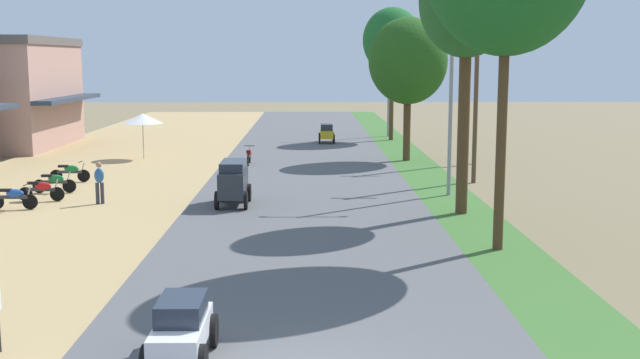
# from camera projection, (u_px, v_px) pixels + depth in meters

# --- Properties ---
(parked_motorbike_third) EXTENTS (1.80, 0.54, 0.94)m
(parked_motorbike_third) POSITION_uv_depth(u_px,v_px,m) (14.00, 196.00, 28.99)
(parked_motorbike_third) COLOR black
(parked_motorbike_third) RESTS_ON dirt_shoulder
(parked_motorbike_fourth) EXTENTS (1.80, 0.54, 0.94)m
(parked_motorbike_fourth) POSITION_uv_depth(u_px,v_px,m) (42.00, 189.00, 30.66)
(parked_motorbike_fourth) COLOR black
(parked_motorbike_fourth) RESTS_ON dirt_shoulder
(parked_motorbike_fifth) EXTENTS (1.80, 0.54, 0.94)m
(parked_motorbike_fifth) POSITION_uv_depth(u_px,v_px,m) (55.00, 181.00, 32.58)
(parked_motorbike_fifth) COLOR black
(parked_motorbike_fifth) RESTS_ON dirt_shoulder
(parked_motorbike_sixth) EXTENTS (1.80, 0.54, 0.94)m
(parked_motorbike_sixth) POSITION_uv_depth(u_px,v_px,m) (70.00, 171.00, 35.47)
(parked_motorbike_sixth) COLOR black
(parked_motorbike_sixth) RESTS_ON dirt_shoulder
(vendor_umbrella) EXTENTS (2.20, 2.20, 2.52)m
(vendor_umbrella) POSITION_uv_depth(u_px,v_px,m) (142.00, 118.00, 43.40)
(vendor_umbrella) COLOR #99999E
(vendor_umbrella) RESTS_ON dirt_shoulder
(pedestrian_on_shoulder) EXTENTS (0.41, 0.32, 1.62)m
(pedestrian_on_shoulder) POSITION_uv_depth(u_px,v_px,m) (99.00, 181.00, 30.04)
(pedestrian_on_shoulder) COLOR #33333D
(pedestrian_on_shoulder) RESTS_ON dirt_shoulder
(median_tree_second) EXTENTS (3.33, 3.33, 9.42)m
(median_tree_second) POSITION_uv_depth(u_px,v_px,m) (467.00, 5.00, 27.25)
(median_tree_second) COLOR #4C351E
(median_tree_second) RESTS_ON median_strip
(median_tree_third) EXTENTS (4.26, 4.26, 7.74)m
(median_tree_third) POSITION_uv_depth(u_px,v_px,m) (408.00, 61.00, 42.27)
(median_tree_third) COLOR #4C351E
(median_tree_third) RESTS_ON median_strip
(median_tree_fourth) EXTENTS (3.99, 3.99, 8.94)m
(median_tree_fourth) POSITION_uv_depth(u_px,v_px,m) (392.00, 41.00, 52.93)
(median_tree_fourth) COLOR #4C351E
(median_tree_fourth) RESTS_ON median_strip
(streetlamp_near) EXTENTS (3.16, 0.20, 8.08)m
(streetlamp_near) POSITION_uv_depth(u_px,v_px,m) (451.00, 81.00, 31.44)
(streetlamp_near) COLOR gray
(streetlamp_near) RESTS_ON median_strip
(streetlamp_mid) EXTENTS (3.16, 0.20, 8.18)m
(streetlamp_mid) POSITION_uv_depth(u_px,v_px,m) (389.00, 70.00, 55.86)
(streetlamp_mid) COLOR gray
(streetlamp_mid) RESTS_ON median_strip
(utility_pole_near) EXTENTS (1.80, 0.20, 8.11)m
(utility_pole_near) POSITION_uv_depth(u_px,v_px,m) (476.00, 89.00, 35.02)
(utility_pole_near) COLOR brown
(utility_pole_near) RESTS_ON ground
(utility_pole_far) EXTENTS (1.80, 0.20, 9.12)m
(utility_pole_far) POSITION_uv_depth(u_px,v_px,m) (477.00, 74.00, 41.39)
(utility_pole_far) COLOR brown
(utility_pole_far) RESTS_ON ground
(car_sedan_white) EXTENTS (1.10, 2.26, 1.19)m
(car_sedan_white) POSITION_uv_depth(u_px,v_px,m) (181.00, 327.00, 14.29)
(car_sedan_white) COLOR silver
(car_sedan_white) RESTS_ON road_strip
(car_van_charcoal) EXTENTS (1.19, 2.41, 1.67)m
(car_van_charcoal) POSITION_uv_depth(u_px,v_px,m) (233.00, 180.00, 29.69)
(car_van_charcoal) COLOR #282D33
(car_van_charcoal) RESTS_ON road_strip
(car_hatchback_yellow) EXTENTS (1.04, 2.00, 1.23)m
(car_hatchback_yellow) POSITION_uv_depth(u_px,v_px,m) (327.00, 133.00, 51.90)
(car_hatchback_yellow) COLOR gold
(car_hatchback_yellow) RESTS_ON road_strip
(motorbike_ahead_second) EXTENTS (0.54, 1.80, 0.94)m
(motorbike_ahead_second) POSITION_uv_depth(u_px,v_px,m) (249.00, 155.00, 41.30)
(motorbike_ahead_second) COLOR black
(motorbike_ahead_second) RESTS_ON road_strip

